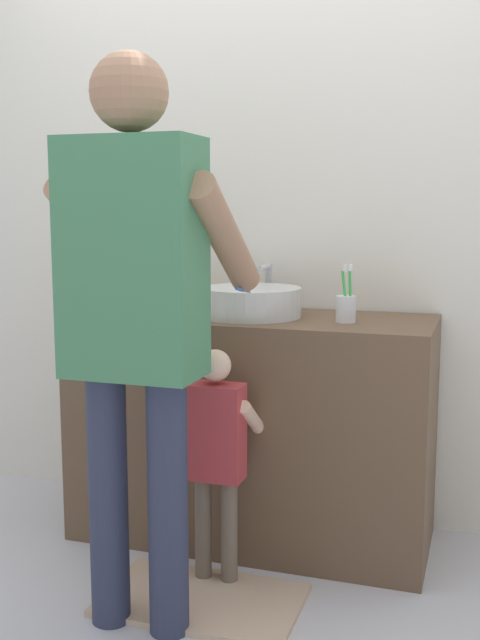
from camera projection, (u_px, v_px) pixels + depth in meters
The scene contains 10 objects.
ground_plane at pixel (227, 569), 2.72m from camera, with size 14.00×14.00×0.00m, color silver.
back_wall at pixel (276, 188), 3.10m from camera, with size 4.40×0.08×2.70m.
vanity_cabinet at pixel (252, 428), 2.93m from camera, with size 1.35×0.54×0.87m, color brown.
sink_basin at pixel (251, 302), 2.84m from camera, with size 0.38×0.38×0.11m.
faucet at pixel (268, 289), 3.05m from camera, with size 0.18×0.14×0.18m.
toothbrush_cup at pixel (346, 307), 2.70m from camera, with size 0.07×0.07×0.21m.
soap_bottle at pixel (177, 294), 3.00m from camera, with size 0.06×0.06×0.17m.
bath_mat at pixel (202, 600), 2.48m from camera, with size 0.64×0.40×0.02m, color #CCAD8E.
child_toddler at pixel (217, 446), 2.55m from camera, with size 0.25×0.25×0.81m.
adult_parent at pixel (136, 295), 2.21m from camera, with size 0.53×0.56×1.70m.
Camera 1 is at (0.84, -2.41, 1.28)m, focal length 42.84 mm.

